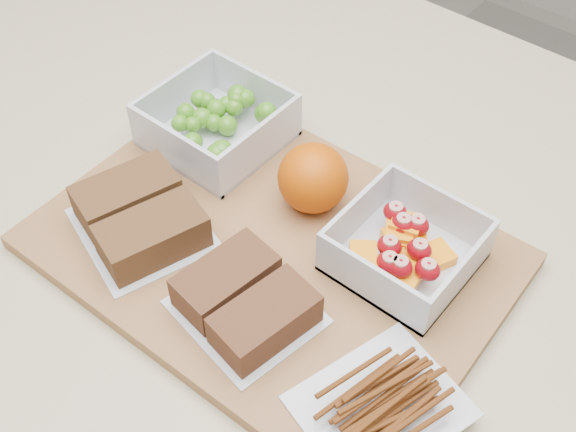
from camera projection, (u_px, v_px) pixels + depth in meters
The scene contains 7 objects.
cutting_board at pixel (271, 251), 0.68m from camera, with size 0.42×0.30×0.02m, color #986A3F.
grape_container at pixel (220, 122), 0.76m from camera, with size 0.13×0.13×0.05m.
fruit_container at pixel (405, 249), 0.65m from camera, with size 0.12×0.12×0.05m.
orange at pixel (313, 178), 0.69m from camera, with size 0.07×0.07×0.07m, color #CB4F04.
sandwich_bag_left at pixel (140, 217), 0.68m from camera, with size 0.15×0.14×0.04m.
sandwich_bag_center at pixel (245, 301), 0.61m from camera, with size 0.13×0.12×0.04m.
pretzel_bag at pixel (382, 398), 0.56m from camera, with size 0.13×0.15×0.03m.
Camera 1 is at (0.29, -0.35, 1.44)m, focal length 45.00 mm.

